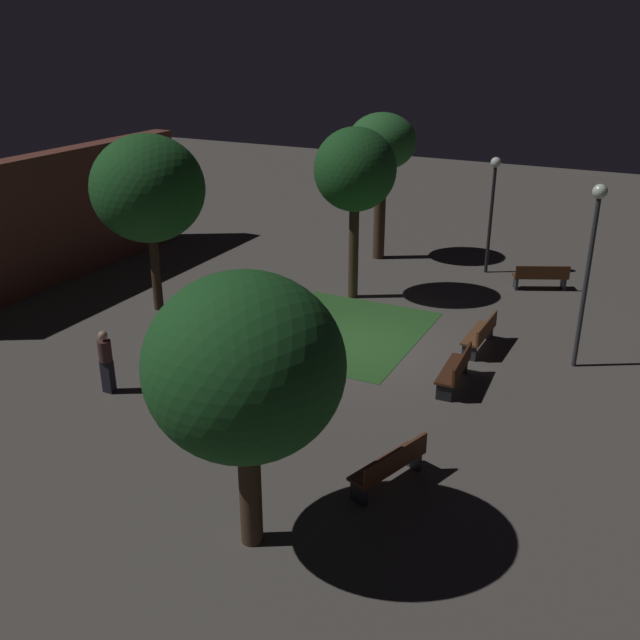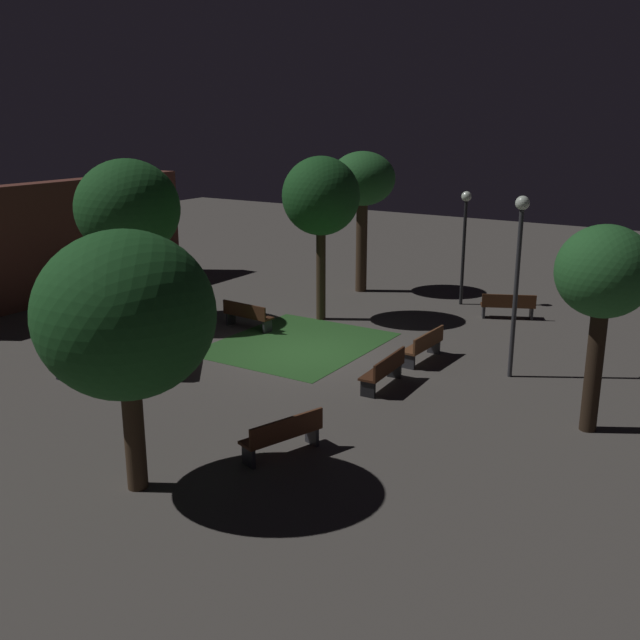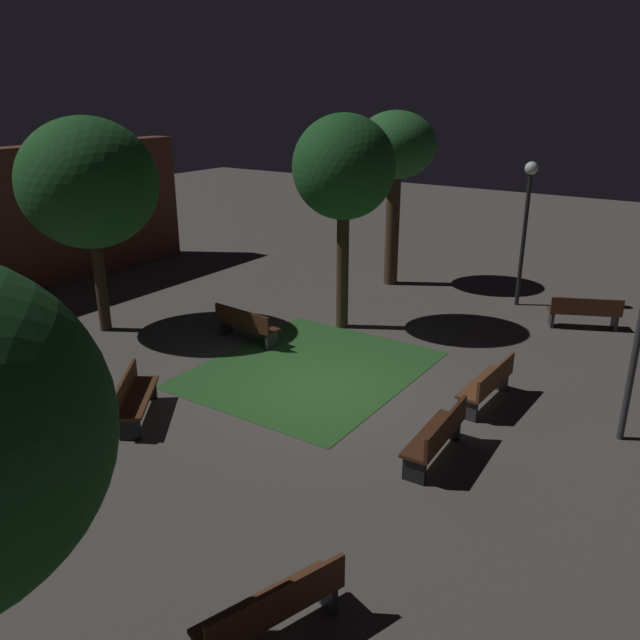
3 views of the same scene
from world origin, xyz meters
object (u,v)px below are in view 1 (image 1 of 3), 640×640
lamp_post_plaza_east (493,194)px  bench_path_side (228,357)px  tree_lawn_side (355,171)px  lamp_post_path_center (591,247)px  bench_by_lamp (391,465)px  bench_near_trees (541,276)px  bench_back_row (456,369)px  pedestrian (106,360)px  tree_tall_center (382,145)px  bench_lawn_edge (481,333)px  tree_near_wall (245,368)px  bench_front_left (281,299)px  tree_left_canopy (148,189)px

lamp_post_plaza_east → bench_path_side: bearing=160.4°
tree_lawn_side → lamp_post_path_center: 7.63m
bench_by_lamp → bench_path_side: (2.68, 5.45, 0.00)m
bench_near_trees → lamp_post_plaza_east: (1.03, 2.09, 2.36)m
tree_lawn_side → bench_back_row: bearing=-133.9°
pedestrian → bench_path_side: bearing=-44.5°
lamp_post_plaza_east → lamp_post_path_center: lamp_post_path_center is taller
tree_tall_center → pedestrian: 13.52m
bench_near_trees → pedestrian: bearing=146.2°
bench_back_row → bench_lawn_edge: 2.43m
tree_near_wall → pedestrian: tree_near_wall is taller
bench_front_left → tree_lawn_side: tree_lawn_side is taller
bench_path_side → tree_lawn_side: 7.49m
bench_by_lamp → tree_near_wall: tree_near_wall is taller
tree_lawn_side → bench_path_side: bearing=174.7°
bench_by_lamp → lamp_post_plaza_east: (13.65, 1.55, 2.36)m
bench_path_side → tree_near_wall: bearing=-143.3°
bench_path_side → lamp_post_plaza_east: lamp_post_plaza_east is taller
lamp_post_plaza_east → bench_by_lamp: bearing=-173.5°
bench_front_left → bench_by_lamp: size_ratio=0.99×
lamp_post_plaza_east → bench_lawn_edge: bearing=-167.2°
tree_tall_center → lamp_post_plaza_east: size_ratio=1.31×
bench_path_side → tree_tall_center: tree_tall_center is taller
bench_by_lamp → tree_lawn_side: bearing=27.8°
tree_left_canopy → tree_tall_center: bearing=-27.7°
tree_near_wall → bench_front_left: bearing=26.4°
bench_back_row → bench_by_lamp: (-4.57, -0.04, 0.00)m
bench_lawn_edge → lamp_post_path_center: bearing=-88.1°
bench_near_trees → tree_near_wall: (-15.14, 2.11, 2.86)m
bench_near_trees → lamp_post_plaza_east: size_ratio=0.44×
bench_by_lamp → bench_near_trees: 12.63m
tree_lawn_side → lamp_post_path_center: (-2.11, -7.28, -0.89)m
bench_by_lamp → bench_near_trees: bearing=-2.5°
bench_by_lamp → tree_tall_center: 15.16m
bench_by_lamp → pedestrian: size_ratio=1.15×
bench_by_lamp → lamp_post_path_center: bearing=-18.9°
bench_lawn_edge → pedestrian: pedestrian is taller
bench_back_row → tree_tall_center: (8.96, 5.66, 3.77)m
bench_front_left → bench_by_lamp: 9.31m
bench_by_lamp → tree_near_wall: (-2.53, 1.57, 2.86)m
bench_near_trees → tree_lawn_side: tree_lawn_side is taller
bench_lawn_edge → tree_lawn_side: tree_lawn_side is taller
tree_tall_center → bench_path_side: bearing=-178.7°
bench_path_side → lamp_post_plaza_east: 11.87m
bench_lawn_edge → bench_back_row: bearing=180.0°
bench_front_left → bench_path_side: (-4.23, -0.80, 0.00)m
bench_by_lamp → tree_lawn_side: tree_lawn_side is taller
bench_back_row → bench_lawn_edge: size_ratio=1.00×
tree_lawn_side → lamp_post_path_center: tree_lawn_side is taller
tree_lawn_side → tree_tall_center: bearing=11.0°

